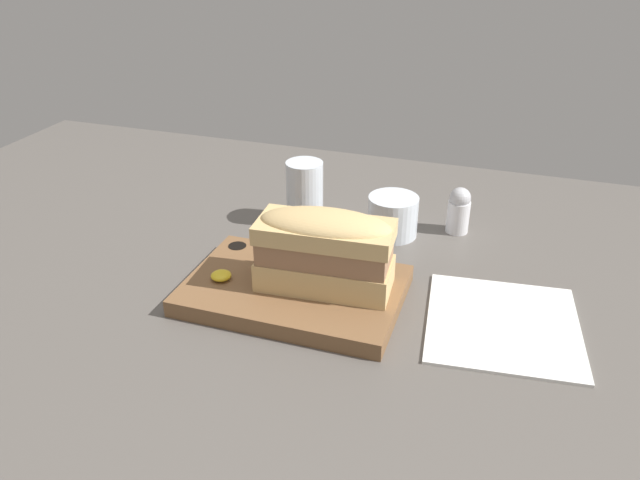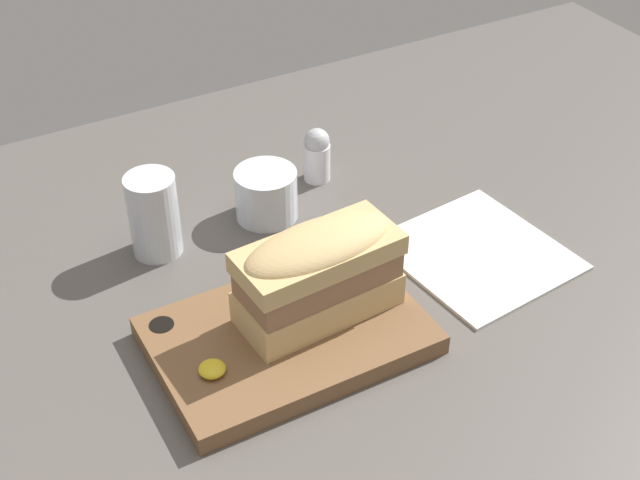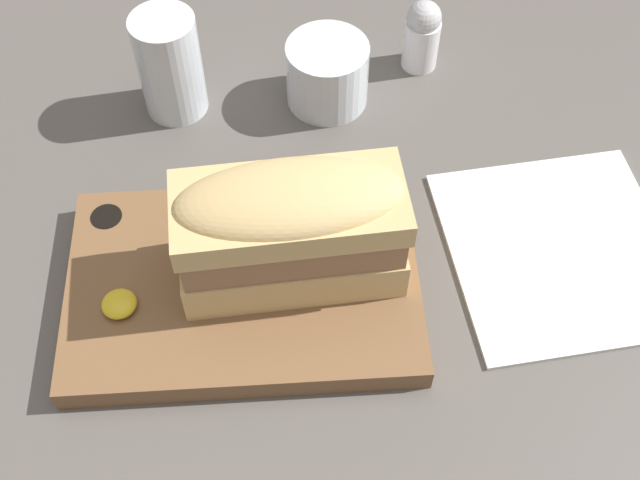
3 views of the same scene
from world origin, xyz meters
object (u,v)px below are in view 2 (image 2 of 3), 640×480
(sandwich, at_px, (316,271))
(napkin, at_px, (478,254))
(salt_shaker, at_px, (317,154))
(wine_glass, at_px, (266,196))
(serving_board, at_px, (287,335))
(water_glass, at_px, (154,220))

(sandwich, relative_size, napkin, 0.83)
(sandwich, relative_size, salt_shaker, 2.35)
(sandwich, height_order, napkin, sandwich)
(sandwich, bearing_deg, napkin, 4.37)
(wine_glass, relative_size, napkin, 0.37)
(serving_board, bearing_deg, water_glass, 106.06)
(serving_board, relative_size, salt_shaker, 3.74)
(napkin, bearing_deg, salt_shaker, 110.52)
(serving_board, relative_size, sandwich, 1.59)
(napkin, bearing_deg, sandwich, -175.63)
(wine_glass, distance_m, salt_shaker, 0.11)
(water_glass, height_order, napkin, water_glass)
(napkin, bearing_deg, wine_glass, 133.57)
(water_glass, height_order, wine_glass, water_glass)
(sandwich, distance_m, water_glass, 0.24)
(water_glass, bearing_deg, serving_board, -73.94)
(salt_shaker, bearing_deg, wine_glass, -155.71)
(sandwich, relative_size, water_glass, 1.70)
(wine_glass, bearing_deg, sandwich, -102.03)
(wine_glass, bearing_deg, napkin, -46.43)
(sandwich, distance_m, napkin, 0.25)
(wine_glass, relative_size, salt_shaker, 1.04)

